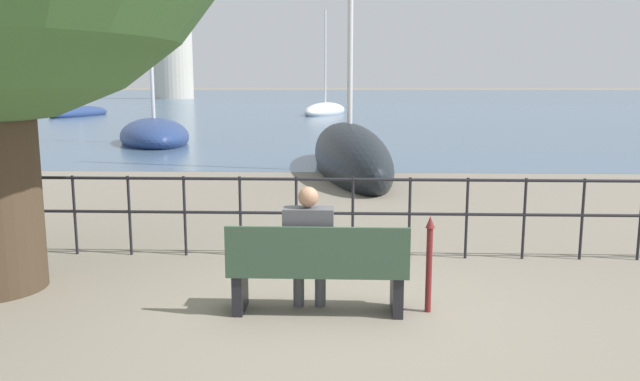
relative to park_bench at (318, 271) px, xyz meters
name	(u,v)px	position (x,y,z in m)	size (l,w,h in m)	color
ground_plane	(318,311)	(0.00, 0.06, -0.43)	(1000.00, 1000.00, 0.00)	gray
harbor_water	(344,94)	(0.00, 160.01, -0.43)	(600.00, 300.00, 0.01)	#47607A
park_bench	(318,271)	(0.00, 0.00, 0.00)	(1.74, 0.45, 0.90)	#334C38
seated_person_left	(309,243)	(-0.09, 0.07, 0.26)	(0.49, 0.35, 1.25)	#4C4C51
promenade_railing	(325,204)	(0.00, 2.06, 0.26)	(10.96, 0.04, 1.05)	black
closed_umbrella	(429,259)	(1.08, 0.10, 0.11)	(0.09, 0.09, 0.96)	maroon
sailboat_0	(325,111)	(-1.22, 42.09, -0.14)	(4.13, 7.31, 8.15)	white
sailboat_1	(349,157)	(0.38, 10.20, -0.05)	(2.68, 8.27, 8.45)	black
sailboat_2	(79,112)	(-18.95, 38.91, -0.16)	(2.81, 7.29, 10.09)	navy
sailboat_4	(154,136)	(-7.08, 17.97, -0.14)	(4.46, 6.53, 7.10)	navy
harbor_lighthouse	(172,41)	(-27.92, 97.52, 8.86)	(6.32, 6.32, 19.98)	beige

